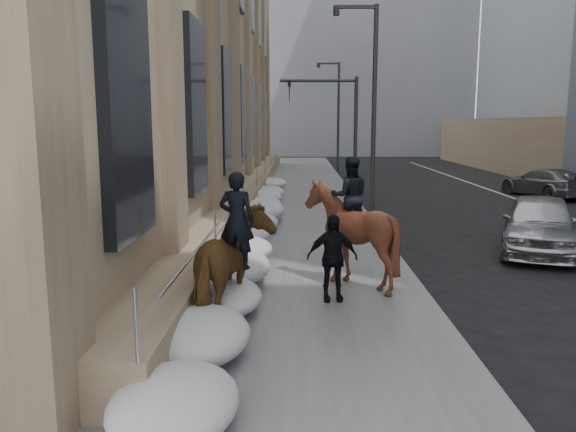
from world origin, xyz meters
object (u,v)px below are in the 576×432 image
at_px(pedestrian, 332,258).
at_px(mounted_horse_right, 350,230).
at_px(car_silver, 540,224).
at_px(mounted_horse_left, 234,263).
at_px(car_grey, 544,183).

bearing_deg(pedestrian, mounted_horse_right, 63.19).
height_order(mounted_horse_right, pedestrian, mounted_horse_right).
xyz_separation_m(pedestrian, car_silver, (6.10, 4.82, -0.17)).
xyz_separation_m(mounted_horse_right, car_silver, (5.65, 3.67, -0.51)).
height_order(mounted_horse_left, car_grey, mounted_horse_left).
bearing_deg(car_grey, car_silver, 49.14).
relative_size(mounted_horse_left, pedestrian, 1.54).
height_order(mounted_horse_left, mounted_horse_right, mounted_horse_right).
height_order(pedestrian, car_silver, pedestrian).
bearing_deg(mounted_horse_right, car_silver, -150.59).
relative_size(car_silver, car_grey, 0.98).
relative_size(mounted_horse_left, mounted_horse_right, 0.96).
bearing_deg(car_silver, mounted_horse_left, -120.58).
relative_size(mounted_horse_right, pedestrian, 1.61).
distance_m(car_silver, car_grey, 13.35).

